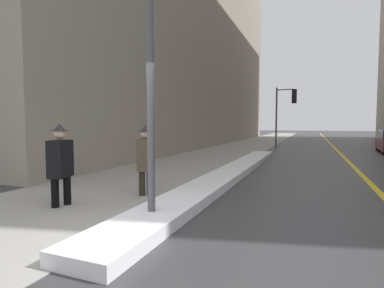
% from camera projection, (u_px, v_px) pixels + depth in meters
% --- Properties ---
extents(ground_plane, '(160.00, 160.00, 0.00)m').
position_uv_depth(ground_plane, '(111.00, 239.00, 4.08)').
color(ground_plane, '#38383A').
extents(sidewalk_slab, '(4.00, 80.00, 0.01)m').
position_uv_depth(sidewalk_slab, '(233.00, 149.00, 18.72)').
color(sidewalk_slab, '#9E9B93').
rests_on(sidewalk_slab, ground).
extents(road_centre_stripe, '(0.16, 80.00, 0.00)m').
position_uv_depth(road_centre_stripe, '(340.00, 153.00, 16.51)').
color(road_centre_stripe, gold).
rests_on(road_centre_stripe, ground).
extents(snow_bank_curb, '(0.88, 13.29, 0.20)m').
position_uv_depth(snow_bank_curb, '(232.00, 172.00, 9.21)').
color(snow_bank_curb, white).
rests_on(snow_bank_curb, ground).
extents(lamp_post, '(0.28, 0.28, 4.92)m').
position_uv_depth(lamp_post, '(150.00, 34.00, 4.54)').
color(lamp_post, '#515156').
rests_on(lamp_post, ground).
extents(traffic_light_near, '(1.31, 0.32, 3.99)m').
position_uv_depth(traffic_light_near, '(287.00, 104.00, 19.51)').
color(traffic_light_near, '#515156').
rests_on(traffic_light_near, ground).
extents(pedestrian_trailing, '(0.41, 0.55, 1.58)m').
position_uv_depth(pedestrian_trailing, '(60.00, 161.00, 5.65)').
color(pedestrian_trailing, black).
rests_on(pedestrian_trailing, ground).
extents(pedestrian_with_shoulder_bag, '(0.40, 0.71, 1.55)m').
position_uv_depth(pedestrian_with_shoulder_bag, '(146.00, 157.00, 6.60)').
color(pedestrian_with_shoulder_bag, '#2A241B').
rests_on(pedestrian_with_shoulder_bag, ground).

